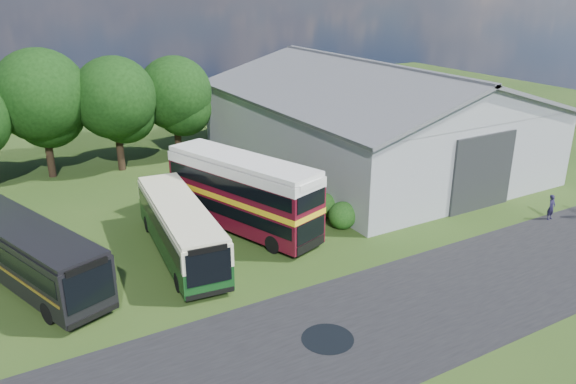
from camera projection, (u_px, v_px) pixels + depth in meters
ground at (318, 297)px, 26.42m from camera, size 120.00×120.00×0.00m
asphalt_road at (410, 309)px, 25.40m from camera, size 60.00×8.00×0.02m
puddle at (328, 339)px, 23.29m from camera, size 2.20×2.20×0.01m
storage_shed at (368, 111)px, 44.94m from camera, size 18.80×24.80×8.15m
tree_mid at (41, 96)px, 40.57m from camera, size 6.80×6.80×9.60m
tree_right_a at (115, 98)px, 42.28m from camera, size 6.26×6.26×8.83m
tree_right_b at (175, 93)px, 45.36m from camera, size 5.98×5.98×8.45m
shrub_front at (342, 227)px, 33.91m from camera, size 1.70×1.70×1.70m
shrub_mid at (324, 216)px, 35.53m from camera, size 1.60×1.60×1.60m
shrub_back at (307, 206)px, 37.15m from camera, size 1.80×1.80×1.80m
bus_green_single at (180, 228)px, 29.99m from camera, size 3.55×10.86×2.94m
bus_maroon_double at (243, 194)px, 32.91m from camera, size 5.83×10.68×4.46m
bus_dark_single at (27, 253)px, 27.05m from camera, size 6.21×11.50×3.11m
visitor_a at (551, 207)px, 34.73m from camera, size 0.64×0.46×1.61m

